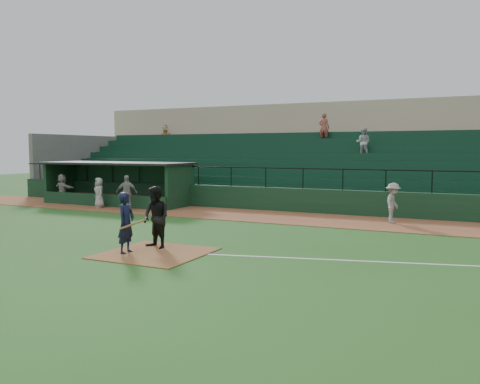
% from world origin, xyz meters
% --- Properties ---
extents(ground, '(90.00, 90.00, 0.00)m').
position_xyz_m(ground, '(0.00, 0.00, 0.00)').
color(ground, '#21511A').
rests_on(ground, ground).
extents(warning_track, '(40.00, 4.00, 0.03)m').
position_xyz_m(warning_track, '(0.00, 8.00, 0.01)').
color(warning_track, brown).
rests_on(warning_track, ground).
extents(home_plate_dirt, '(3.00, 3.00, 0.03)m').
position_xyz_m(home_plate_dirt, '(0.00, -1.00, 0.01)').
color(home_plate_dirt, brown).
rests_on(home_plate_dirt, ground).
extents(foul_line, '(17.49, 4.44, 0.01)m').
position_xyz_m(foul_line, '(8.00, 1.20, 0.01)').
color(foul_line, white).
rests_on(foul_line, ground).
extents(stadium_structure, '(38.00, 13.08, 6.40)m').
position_xyz_m(stadium_structure, '(-0.00, 16.46, 2.30)').
color(stadium_structure, '#10321B').
rests_on(stadium_structure, ground).
extents(dugout, '(8.90, 3.20, 2.42)m').
position_xyz_m(dugout, '(-9.75, 9.56, 1.33)').
color(dugout, '#10321B').
rests_on(dugout, ground).
extents(batter_at_plate, '(1.06, 0.73, 1.87)m').
position_xyz_m(batter_at_plate, '(-0.77, -1.37, 0.93)').
color(batter_at_plate, black).
rests_on(batter_at_plate, ground).
extents(umpire, '(1.15, 1.02, 1.99)m').
position_xyz_m(umpire, '(-0.40, -0.35, 0.99)').
color(umpire, black).
rests_on(umpire, ground).
extents(runner, '(0.76, 1.17, 1.71)m').
position_xyz_m(runner, '(5.61, 8.32, 0.89)').
color(runner, gray).
rests_on(runner, warning_track).
extents(dugout_player_a, '(1.14, 0.89, 1.80)m').
position_xyz_m(dugout_player_a, '(-7.40, 6.99, 0.93)').
color(dugout_player_a, '#9A9590').
rests_on(dugout_player_a, warning_track).
extents(dugout_player_b, '(0.94, 0.83, 1.61)m').
position_xyz_m(dugout_player_b, '(-9.44, 7.25, 0.84)').
color(dugout_player_b, '#A49F99').
rests_on(dugout_player_b, warning_track).
extents(dugout_player_c, '(1.66, 0.79, 1.72)m').
position_xyz_m(dugout_player_c, '(-12.85, 8.02, 0.89)').
color(dugout_player_c, '#A39E98').
rests_on(dugout_player_c, warning_track).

